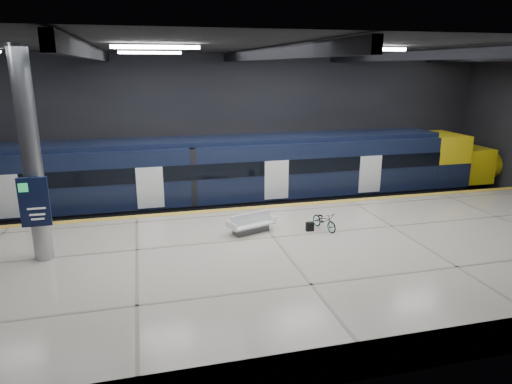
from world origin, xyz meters
name	(u,v)px	position (x,y,z in m)	size (l,w,h in m)	color
ground	(266,254)	(0.00, 0.00, 0.00)	(30.00, 30.00, 0.00)	black
room_shell	(267,111)	(0.00, 0.00, 5.72)	(30.10, 16.10, 8.05)	black
platform	(285,267)	(0.00, -2.50, 0.55)	(30.00, 11.00, 1.10)	beige
safety_strip	(250,208)	(0.00, 2.75, 1.11)	(30.00, 0.40, 0.01)	gold
rails	(238,211)	(0.00, 5.50, 0.08)	(30.00, 1.52, 0.16)	gray
train	(246,174)	(0.45, 5.50, 2.06)	(29.40, 2.84, 3.79)	black
bench	(251,226)	(-0.70, -0.31, 1.38)	(1.96, 1.30, 0.80)	#595B60
bicycle	(324,221)	(2.18, -0.69, 1.47)	(0.49, 1.40, 0.74)	#99999E
pannier_bag	(310,226)	(1.58, -0.69, 1.28)	(0.30, 0.18, 0.35)	black
info_column	(32,160)	(-8.00, -1.03, 4.46)	(0.90, 0.78, 6.90)	#9EA0A5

